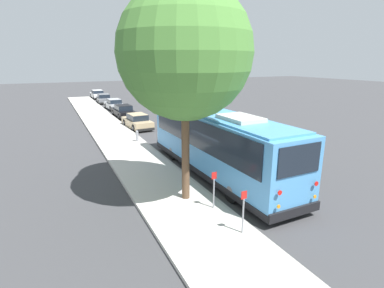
% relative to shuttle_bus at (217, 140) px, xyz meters
% --- Properties ---
extents(ground_plane, '(160.00, 160.00, 0.00)m').
position_rel_shuttle_bus_xyz_m(ground_plane, '(-0.97, 0.10, -1.85)').
color(ground_plane, '#3D3D3F').
extents(sidewalk_slab, '(80.00, 3.16, 0.15)m').
position_rel_shuttle_bus_xyz_m(sidewalk_slab, '(-0.97, 3.27, -1.77)').
color(sidewalk_slab, beige).
rests_on(sidewalk_slab, ground).
extents(curb_strip, '(80.00, 0.14, 0.15)m').
position_rel_shuttle_bus_xyz_m(curb_strip, '(-0.97, 1.62, -1.77)').
color(curb_strip, '#AAA69D').
rests_on(curb_strip, ground).
extents(shuttle_bus, '(11.42, 2.88, 3.44)m').
position_rel_shuttle_bus_xyz_m(shuttle_bus, '(0.00, 0.00, 0.00)').
color(shuttle_bus, '#4C93D1').
rests_on(shuttle_bus, ground).
extents(parked_sedan_tan, '(4.30, 1.91, 1.30)m').
position_rel_shuttle_bus_xyz_m(parked_sedan_tan, '(12.79, 0.72, -1.24)').
color(parked_sedan_tan, tan).
rests_on(parked_sedan_tan, ground).
extents(parked_sedan_black, '(4.49, 1.85, 1.28)m').
position_rel_shuttle_bus_xyz_m(parked_sedan_black, '(18.91, 0.53, -1.25)').
color(parked_sedan_black, black).
rests_on(parked_sedan_black, ground).
extents(parked_sedan_silver, '(4.24, 1.84, 1.31)m').
position_rel_shuttle_bus_xyz_m(parked_sedan_silver, '(24.37, 0.42, -1.24)').
color(parked_sedan_silver, '#A8AAAF').
rests_on(parked_sedan_silver, ground).
extents(parked_sedan_gray, '(4.57, 1.95, 1.27)m').
position_rel_shuttle_bus_xyz_m(parked_sedan_gray, '(31.14, 0.51, -1.26)').
color(parked_sedan_gray, slate).
rests_on(parked_sedan_gray, ground).
extents(parked_sedan_white, '(4.71, 1.88, 1.32)m').
position_rel_shuttle_bus_xyz_m(parked_sedan_white, '(37.09, 0.49, -1.23)').
color(parked_sedan_white, silver).
rests_on(parked_sedan_white, ground).
extents(street_tree, '(5.18, 5.18, 9.34)m').
position_rel_shuttle_bus_xyz_m(street_tree, '(-2.05, 2.75, 4.63)').
color(street_tree, brown).
rests_on(street_tree, sidewalk_slab).
extents(sign_post_near, '(0.06, 0.22, 1.54)m').
position_rel_shuttle_bus_xyz_m(sign_post_near, '(-5.50, 2.13, -0.90)').
color(sign_post_near, gray).
rests_on(sign_post_near, sidewalk_slab).
extents(sign_post_far, '(0.06, 0.22, 1.51)m').
position_rel_shuttle_bus_xyz_m(sign_post_far, '(-3.50, 2.13, -0.92)').
color(sign_post_far, gray).
rests_on(sign_post_far, sidewalk_slab).
extents(fire_hydrant, '(0.22, 0.22, 0.81)m').
position_rel_shuttle_bus_xyz_m(fire_hydrant, '(7.82, 2.11, -1.29)').
color(fire_hydrant, '#99999E').
rests_on(fire_hydrant, sidewalk_slab).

